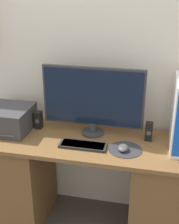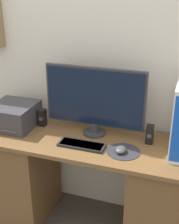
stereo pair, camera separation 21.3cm
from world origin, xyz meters
The scene contains 9 objects.
wall_back centered at (-0.01, 0.62, 1.36)m, with size 6.40×0.13×2.81m.
desk centered at (0.00, 0.28, 0.40)m, with size 1.60×0.57×0.78m.
monitor centered at (0.02, 0.40, 1.05)m, with size 0.73×0.17×0.50m.
keyboard centered at (-0.01, 0.19, 0.79)m, with size 0.32×0.12×0.02m.
mousepad centered at (0.28, 0.21, 0.78)m, with size 0.23×0.23×0.00m.
mouse centered at (0.27, 0.19, 0.80)m, with size 0.07×0.09×0.04m.
printer centered at (-0.61, 0.32, 0.87)m, with size 0.32×0.34×0.18m.
speaker_left centered at (-0.41, 0.39, 0.85)m, with size 0.05×0.06×0.14m.
speaker_right centered at (0.42, 0.38, 0.85)m, with size 0.05×0.06×0.14m.
Camera 2 is at (0.65, -1.57, 1.85)m, focal length 50.00 mm.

